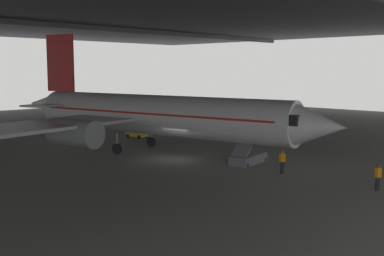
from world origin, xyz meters
TOP-DOWN VIEW (x-y plane):
  - ground_plane at (0.00, 0.00)m, footprint 110.00×110.00m
  - hangar_structure at (-0.06, 13.74)m, footprint 121.00×99.00m
  - airplane_main at (0.46, 3.96)m, footprint 32.87×33.71m
  - boarding_stairs at (2.46, -5.24)m, footprint 4.21×2.06m
  - crew_worker_near_nose at (0.89, -16.02)m, footprint 0.52×0.33m
  - crew_worker_by_stairs at (0.98, -9.23)m, footprint 0.52×0.34m
  - baggage_tug at (5.19, 11.53)m, footprint 1.59×2.37m

SIDE VIEW (x-z plane):
  - ground_plane at x=0.00m, z-range 0.00..0.00m
  - baggage_tug at x=5.19m, z-range 0.08..0.98m
  - boarding_stairs at x=2.46m, z-range -1.53..2.97m
  - crew_worker_by_stairs at x=0.98m, z-range 0.11..1.75m
  - crew_worker_near_nose at x=0.89m, z-range 0.11..1.76m
  - airplane_main at x=0.46m, z-range -2.04..8.65m
  - hangar_structure at x=-0.06m, z-range 6.70..21.35m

